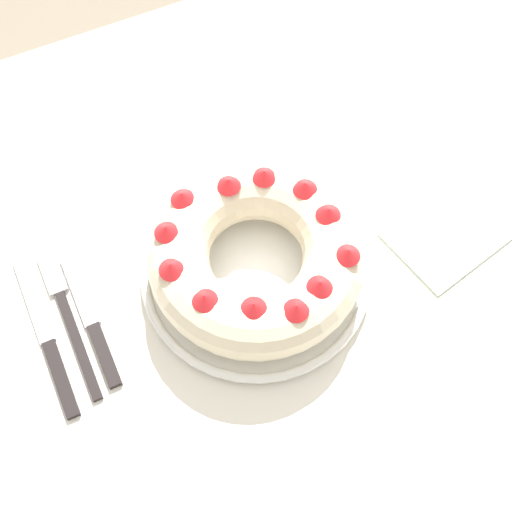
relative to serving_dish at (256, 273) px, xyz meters
name	(u,v)px	position (x,y,z in m)	size (l,w,h in m)	color
ground_plane	(263,428)	(0.01, -0.01, -0.79)	(8.00, 8.00, 0.00)	gray
dining_table	(268,309)	(0.01, -0.01, -0.10)	(1.56, 1.01, 0.78)	silver
serving_dish	(256,273)	(0.00, 0.00, 0.00)	(0.29, 0.29, 0.02)	white
bundt_cake	(256,256)	(0.00, 0.00, 0.05)	(0.26, 0.26, 0.09)	beige
fork	(67,313)	(-0.24, 0.05, -0.01)	(0.02, 0.21, 0.01)	black
serving_knife	(49,345)	(-0.27, 0.02, -0.01)	(0.02, 0.23, 0.01)	black
cake_knife	(94,328)	(-0.21, 0.02, -0.01)	(0.02, 0.19, 0.01)	black
napkin	(452,231)	(0.26, -0.05, -0.01)	(0.16, 0.11, 0.00)	#B2D1B7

